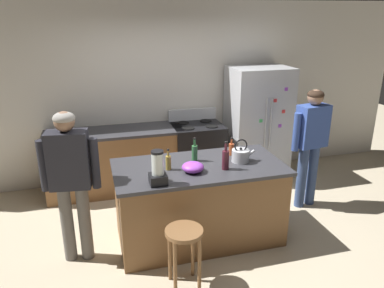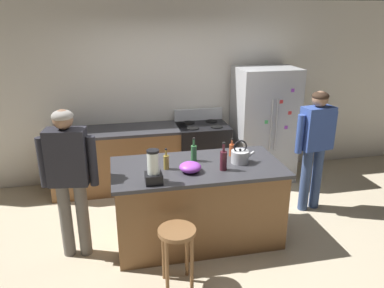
{
  "view_description": "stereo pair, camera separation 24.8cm",
  "coord_description": "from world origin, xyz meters",
  "views": [
    {
      "loc": [
        -1.1,
        -3.67,
        2.53
      ],
      "look_at": [
        0.0,
        0.3,
        1.07
      ],
      "focal_mm": 35.07,
      "sensor_mm": 36.0,
      "label": 1
    },
    {
      "loc": [
        -0.86,
        -3.73,
        2.53
      ],
      "look_at": [
        0.0,
        0.3,
        1.07
      ],
      "focal_mm": 35.07,
      "sensor_mm": 36.0,
      "label": 2
    }
  ],
  "objects": [
    {
      "name": "kitchen_island",
      "position": [
        0.0,
        0.0,
        0.46
      ],
      "size": [
        1.89,
        0.95,
        0.92
      ],
      "color": "brown",
      "rests_on": "ground_plane"
    },
    {
      "name": "tea_kettle",
      "position": [
        0.49,
        -0.01,
        1.0
      ],
      "size": [
        0.28,
        0.2,
        0.27
      ],
      "color": "#B7BABF",
      "rests_on": "kitchen_island"
    },
    {
      "name": "bar_stool",
      "position": [
        -0.37,
        -0.75,
        0.49
      ],
      "size": [
        0.36,
        0.36,
        0.62
      ],
      "color": "brown",
      "rests_on": "ground_plane"
    },
    {
      "name": "blender_appliance",
      "position": [
        -0.52,
        -0.34,
        1.07
      ],
      "size": [
        0.17,
        0.17,
        0.35
      ],
      "color": "black",
      "rests_on": "kitchen_island"
    },
    {
      "name": "person_by_island_left",
      "position": [
        -1.36,
        -0.03,
        0.99
      ],
      "size": [
        0.6,
        0.27,
        1.64
      ],
      "color": "#66605B",
      "rests_on": "ground_plane"
    },
    {
      "name": "bottle_cooking_sauce",
      "position": [
        0.46,
        0.21,
        1.0
      ],
      "size": [
        0.06,
        0.06,
        0.22
      ],
      "color": "#B24C26",
      "rests_on": "kitchen_island"
    },
    {
      "name": "ground_plane",
      "position": [
        0.0,
        0.0,
        0.0
      ],
      "size": [
        14.0,
        14.0,
        0.0
      ],
      "primitive_type": "plane",
      "color": "beige"
    },
    {
      "name": "bottle_olive_oil",
      "position": [
        -0.01,
        0.15,
        1.02
      ],
      "size": [
        0.07,
        0.07,
        0.28
      ],
      "color": "#2D6638",
      "rests_on": "kitchen_island"
    },
    {
      "name": "person_by_sink_right",
      "position": [
        1.64,
        0.38,
        0.98
      ],
      "size": [
        0.6,
        0.28,
        1.61
      ],
      "color": "#384C7A",
      "rests_on": "ground_plane"
    },
    {
      "name": "bottle_wine",
      "position": [
        0.24,
        -0.17,
        1.04
      ],
      "size": [
        0.08,
        0.08,
        0.32
      ],
      "color": "#471923",
      "rests_on": "kitchen_island"
    },
    {
      "name": "refrigerator",
      "position": [
        1.4,
        1.5,
        0.88
      ],
      "size": [
        0.9,
        0.73,
        1.75
      ],
      "color": "#B7BABF",
      "rests_on": "ground_plane"
    },
    {
      "name": "stove_range",
      "position": [
        0.42,
        1.52,
        0.47
      ],
      "size": [
        0.76,
        0.65,
        1.1
      ],
      "color": "black",
      "rests_on": "ground_plane"
    },
    {
      "name": "back_counter_run",
      "position": [
        -0.8,
        1.55,
        0.46
      ],
      "size": [
        2.0,
        0.64,
        0.92
      ],
      "color": "brown",
      "rests_on": "ground_plane"
    },
    {
      "name": "bottle_vinegar",
      "position": [
        -0.35,
        -0.02,
        1.01
      ],
      "size": [
        0.06,
        0.06,
        0.24
      ],
      "color": "olive",
      "rests_on": "kitchen_island"
    },
    {
      "name": "back_wall",
      "position": [
        0.0,
        1.95,
        1.35
      ],
      "size": [
        8.0,
        0.1,
        2.7
      ],
      "primitive_type": "cube",
      "color": "silver",
      "rests_on": "ground_plane"
    },
    {
      "name": "mixing_bowl",
      "position": [
        -0.11,
        -0.15,
        0.98
      ],
      "size": [
        0.24,
        0.24,
        0.11
      ],
      "primitive_type": "ellipsoid",
      "color": "purple",
      "rests_on": "kitchen_island"
    }
  ]
}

